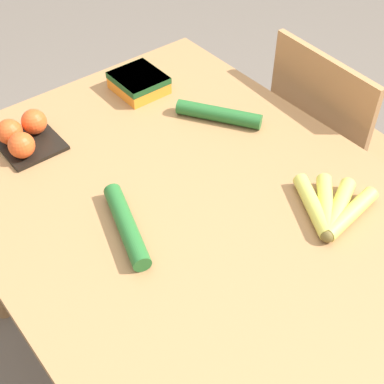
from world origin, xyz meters
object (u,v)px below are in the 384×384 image
chair (332,158)px  cucumber_far (219,114)px  carrot_bag (139,82)px  cucumber_near (126,225)px  tomato_pack (24,135)px  banana_bunch (332,209)px

chair → cucumber_far: (-0.12, -0.42, 0.31)m
carrot_bag → cucumber_near: carrot_bag is taller
cucumber_near → cucumber_far: size_ratio=1.08×
tomato_pack → cucumber_near: 0.42m
banana_bunch → chair: bearing=125.0°
banana_bunch → cucumber_far: (-0.43, 0.03, 0.00)m
tomato_pack → cucumber_near: tomato_pack is taller
chair → cucumber_far: chair is taller
chair → cucumber_near: size_ratio=3.73×
chair → tomato_pack: (-0.35, -0.89, 0.32)m
carrot_bag → cucumber_far: bearing=18.8°
banana_bunch → cucumber_near: size_ratio=0.83×
tomato_pack → banana_bunch: bearing=33.2°
cucumber_near → cucumber_far: bearing=113.4°
chair → banana_bunch: size_ratio=4.51×
tomato_pack → cucumber_far: size_ratio=0.67×
chair → cucumber_near: bearing=98.0°
cucumber_far → cucumber_near: bearing=-66.6°
carrot_bag → cucumber_near: (0.44, -0.34, -0.01)m
cucumber_near → cucumber_far: (-0.18, 0.43, 0.00)m
cucumber_near → carrot_bag: bearing=142.6°
chair → banana_bunch: bearing=128.4°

